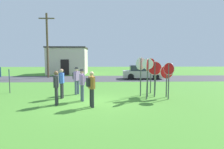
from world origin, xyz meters
name	(u,v)px	position (x,y,z in m)	size (l,w,h in m)	color
ground_plane	(89,103)	(0.00, 0.00, 0.00)	(80.00, 80.00, 0.00)	#47842D
street_asphalt	(97,78)	(0.00, 11.75, 0.00)	(60.00, 6.40, 0.01)	#424247
building_background	(68,61)	(-4.47, 18.35, 1.93)	(5.49, 4.82, 3.85)	beige
utility_pole	(47,44)	(-5.83, 13.06, 3.91)	(1.80, 0.24, 7.46)	brown
parked_car_on_street	(142,73)	(4.96, 11.24, 0.69)	(4.40, 2.21, 1.51)	#B7B2A3
stop_sign_low_front	(141,70)	(3.01, 1.56, 1.61)	(0.66, 0.38, 2.35)	#474C4C
stop_sign_far_back	(147,72)	(3.22, 0.66, 1.55)	(0.29, 0.67, 2.28)	#474C4C
stop_sign_center_cluster	(155,73)	(3.82, 1.36, 1.45)	(0.80, 0.21, 2.11)	#474C4C
stop_sign_tallest	(156,72)	(4.02, 1.95, 1.45)	(0.24, 0.78, 2.12)	#474C4C
stop_sign_nearest	(148,71)	(3.36, 1.26, 1.53)	(0.64, 0.19, 2.29)	#474C4C
stop_sign_leaning_right	(169,75)	(4.41, 0.64, 1.39)	(0.44, 0.55, 2.06)	#474C4C
stop_sign_rear_right	(167,75)	(4.48, 1.22, 1.31)	(0.83, 0.14, 1.92)	#474C4C
stop_sign_rear_left	(151,69)	(3.84, 2.48, 1.59)	(0.70, 0.44, 2.31)	#474C4C
person_in_teal	(91,87)	(0.22, -0.92, 0.98)	(0.44, 0.53, 1.69)	#2D2D33
person_near_signs	(77,79)	(-0.94, 2.35, 1.01)	(0.46, 0.49, 1.74)	#4C5670
person_in_blue	(56,86)	(-1.54, -0.40, 0.95)	(0.26, 0.57, 1.69)	#2D2D33
person_with_sunhat	(82,83)	(-0.37, 0.41, 0.98)	(0.32, 0.55, 1.74)	#4C5670
person_holding_notes	(62,82)	(-1.62, 1.16, 0.95)	(0.23, 0.57, 1.69)	#2D2D33
info_panel_middle	(9,77)	(-5.43, 2.95, 1.08)	(0.29, 0.55, 1.58)	#4C4C51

